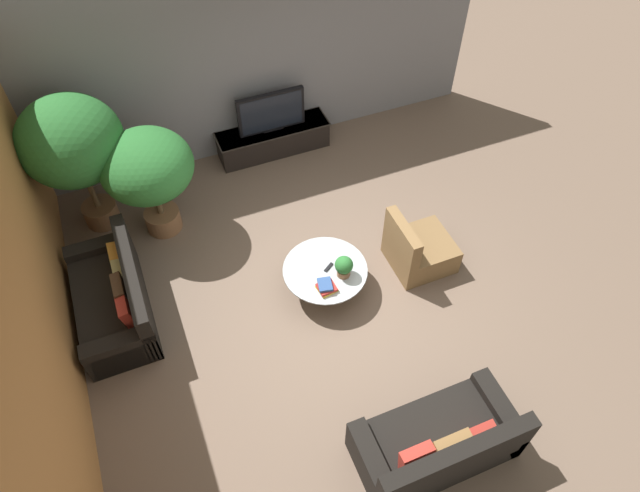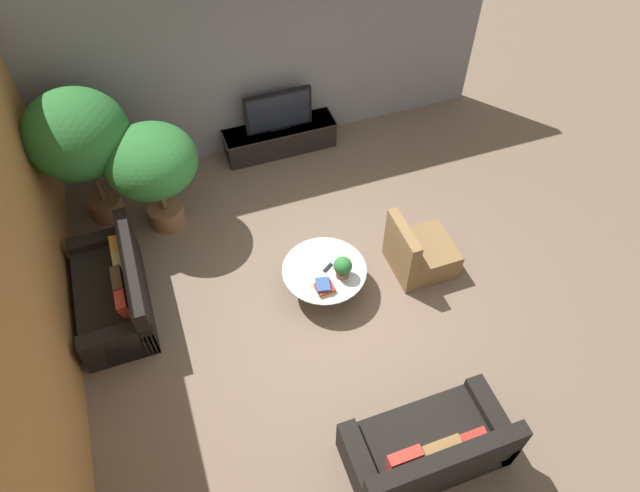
{
  "view_description": "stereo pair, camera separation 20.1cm",
  "coord_description": "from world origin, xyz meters",
  "px_view_note": "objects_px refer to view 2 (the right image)",
  "views": [
    {
      "loc": [
        -1.81,
        -4.0,
        6.17
      ],
      "look_at": [
        -0.04,
        0.34,
        0.55
      ],
      "focal_mm": 32.0,
      "sensor_mm": 36.0,
      "label": 1
    },
    {
      "loc": [
        -1.62,
        -4.07,
        6.17
      ],
      "look_at": [
        -0.04,
        0.34,
        0.55
      ],
      "focal_mm": 32.0,
      "sensor_mm": 36.0,
      "label": 2
    }
  ],
  "objects_px": {
    "coffee_table": "(324,275)",
    "potted_palm_corner": "(152,164)",
    "couch_by_wall": "(115,292)",
    "potted_plant_tabletop": "(343,267)",
    "potted_palm_tall": "(78,137)",
    "media_console": "(280,138)",
    "television": "(278,111)",
    "couch_near_entry": "(428,449)",
    "armchair_wicker": "(419,253)"
  },
  "relations": [
    {
      "from": "media_console",
      "to": "coffee_table",
      "type": "xyz_separation_m",
      "value": [
        -0.29,
        -2.86,
        0.05
      ]
    },
    {
      "from": "couch_near_entry",
      "to": "armchair_wicker",
      "type": "bearing_deg",
      "value": -114.04
    },
    {
      "from": "potted_palm_tall",
      "to": "media_console",
      "type": "bearing_deg",
      "value": 10.58
    },
    {
      "from": "television",
      "to": "armchair_wicker",
      "type": "distance_m",
      "value": 3.16
    },
    {
      "from": "couch_near_entry",
      "to": "media_console",
      "type": "bearing_deg",
      "value": -90.48
    },
    {
      "from": "potted_plant_tabletop",
      "to": "potted_palm_tall",
      "type": "bearing_deg",
      "value": 137.33
    },
    {
      "from": "television",
      "to": "couch_by_wall",
      "type": "bearing_deg",
      "value": -142.02
    },
    {
      "from": "coffee_table",
      "to": "potted_palm_tall",
      "type": "relative_size",
      "value": 0.53
    },
    {
      "from": "armchair_wicker",
      "to": "coffee_table",
      "type": "bearing_deg",
      "value": 86.5
    },
    {
      "from": "couch_near_entry",
      "to": "potted_plant_tabletop",
      "type": "xyz_separation_m",
      "value": [
        -0.06,
        2.32,
        0.28
      ]
    },
    {
      "from": "television",
      "to": "coffee_table",
      "type": "xyz_separation_m",
      "value": [
        -0.29,
        -2.86,
        -0.49
      ]
    },
    {
      "from": "television",
      "to": "potted_plant_tabletop",
      "type": "height_order",
      "value": "television"
    },
    {
      "from": "armchair_wicker",
      "to": "potted_palm_corner",
      "type": "distance_m",
      "value": 3.72
    },
    {
      "from": "potted_palm_tall",
      "to": "coffee_table",
      "type": "bearing_deg",
      "value": -42.71
    },
    {
      "from": "coffee_table",
      "to": "potted_palm_corner",
      "type": "xyz_separation_m",
      "value": [
        -1.73,
        1.88,
        0.84
      ]
    },
    {
      "from": "couch_by_wall",
      "to": "potted_plant_tabletop",
      "type": "relative_size",
      "value": 5.64
    },
    {
      "from": "couch_near_entry",
      "to": "potted_palm_corner",
      "type": "distance_m",
      "value": 4.86
    },
    {
      "from": "potted_palm_tall",
      "to": "potted_palm_corner",
      "type": "height_order",
      "value": "potted_palm_tall"
    },
    {
      "from": "potted_palm_tall",
      "to": "potted_palm_corner",
      "type": "xyz_separation_m",
      "value": [
        0.8,
        -0.46,
        -0.32
      ]
    },
    {
      "from": "media_console",
      "to": "potted_plant_tabletop",
      "type": "height_order",
      "value": "potted_plant_tabletop"
    },
    {
      "from": "television",
      "to": "armchair_wicker",
      "type": "relative_size",
      "value": 1.24
    },
    {
      "from": "couch_near_entry",
      "to": "potted_palm_tall",
      "type": "xyz_separation_m",
      "value": [
        -2.77,
        4.83,
        1.15
      ]
    },
    {
      "from": "couch_by_wall",
      "to": "armchair_wicker",
      "type": "bearing_deg",
      "value": 79.65
    },
    {
      "from": "armchair_wicker",
      "to": "potted_palm_corner",
      "type": "xyz_separation_m",
      "value": [
        -3.04,
        1.96,
        0.85
      ]
    },
    {
      "from": "television",
      "to": "coffee_table",
      "type": "bearing_deg",
      "value": -95.7
    },
    {
      "from": "media_console",
      "to": "couch_by_wall",
      "type": "height_order",
      "value": "couch_by_wall"
    },
    {
      "from": "media_console",
      "to": "couch_by_wall",
      "type": "relative_size",
      "value": 1.03
    },
    {
      "from": "media_console",
      "to": "coffee_table",
      "type": "distance_m",
      "value": 2.88
    },
    {
      "from": "potted_plant_tabletop",
      "to": "television",
      "type": "bearing_deg",
      "value": 88.07
    },
    {
      "from": "television",
      "to": "potted_palm_tall",
      "type": "xyz_separation_m",
      "value": [
        -2.82,
        -0.52,
        0.67
      ]
    },
    {
      "from": "armchair_wicker",
      "to": "potted_plant_tabletop",
      "type": "height_order",
      "value": "armchair_wicker"
    },
    {
      "from": "potted_palm_corner",
      "to": "potted_palm_tall",
      "type": "bearing_deg",
      "value": 150.2
    },
    {
      "from": "television",
      "to": "couch_near_entry",
      "type": "distance_m",
      "value": 5.37
    },
    {
      "from": "couch_by_wall",
      "to": "potted_plant_tabletop",
      "type": "xyz_separation_m",
      "value": [
        2.76,
        -0.8,
        0.28
      ]
    },
    {
      "from": "couch_by_wall",
      "to": "potted_palm_corner",
      "type": "xyz_separation_m",
      "value": [
        0.85,
        1.25,
        0.83
      ]
    },
    {
      "from": "media_console",
      "to": "potted_palm_corner",
      "type": "xyz_separation_m",
      "value": [
        -2.01,
        -0.99,
        0.89
      ]
    },
    {
      "from": "couch_by_wall",
      "to": "potted_palm_tall",
      "type": "height_order",
      "value": "potted_palm_tall"
    },
    {
      "from": "coffee_table",
      "to": "armchair_wicker",
      "type": "distance_m",
      "value": 1.32
    },
    {
      "from": "television",
      "to": "coffee_table",
      "type": "height_order",
      "value": "television"
    },
    {
      "from": "couch_near_entry",
      "to": "potted_palm_tall",
      "type": "height_order",
      "value": "potted_palm_tall"
    },
    {
      "from": "potted_palm_corner",
      "to": "couch_near_entry",
      "type": "bearing_deg",
      "value": -65.72
    },
    {
      "from": "television",
      "to": "coffee_table",
      "type": "relative_size",
      "value": 0.98
    },
    {
      "from": "potted_palm_corner",
      "to": "potted_plant_tabletop",
      "type": "xyz_separation_m",
      "value": [
        1.91,
        -2.04,
        -0.56
      ]
    },
    {
      "from": "coffee_table",
      "to": "potted_plant_tabletop",
      "type": "bearing_deg",
      "value": -42.08
    },
    {
      "from": "potted_palm_corner",
      "to": "media_console",
      "type": "bearing_deg",
      "value": 26.1
    },
    {
      "from": "coffee_table",
      "to": "armchair_wicker",
      "type": "height_order",
      "value": "armchair_wicker"
    },
    {
      "from": "media_console",
      "to": "couch_near_entry",
      "type": "relative_size",
      "value": 1.07
    },
    {
      "from": "media_console",
      "to": "potted_plant_tabletop",
      "type": "bearing_deg",
      "value": -91.93
    },
    {
      "from": "media_console",
      "to": "armchair_wicker",
      "type": "xyz_separation_m",
      "value": [
        1.03,
        -2.95,
        0.04
      ]
    },
    {
      "from": "couch_near_entry",
      "to": "armchair_wicker",
      "type": "xyz_separation_m",
      "value": [
        1.07,
        2.41,
        -0.02
      ]
    }
  ]
}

